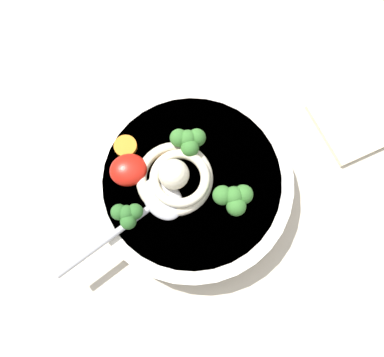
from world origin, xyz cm
name	(u,v)px	position (x,y,z in cm)	size (l,w,h in cm)	color
table_slab	(207,169)	(0.00, 0.00, 1.31)	(98.23, 98.23, 2.63)	#BCB29E
soup_bowl	(192,183)	(-2.90, -2.59, 5.02)	(26.00, 26.00, 4.62)	silver
noodle_pile	(176,177)	(-4.89, -2.37, 8.58)	(10.64, 10.44, 4.28)	beige
soup_spoon	(153,205)	(-8.30, -5.05, 8.05)	(17.06, 10.22, 1.60)	#B7B7BC
chili_sauce_dollop	(128,166)	(-10.46, 0.48, 8.31)	(4.72, 4.24, 2.12)	#B2190F
broccoli_floret_left	(188,141)	(-2.39, 1.67, 9.48)	(4.49, 3.86, 3.55)	#7A9E60
broccoli_floret_right	(127,215)	(-11.46, -5.71, 9.13)	(3.80, 3.27, 3.01)	#7A9E60
broccoli_floret_front	(234,198)	(1.29, -6.68, 9.56)	(4.66, 4.01, 3.68)	#7A9E60
carrot_slice_beside_chili	(126,146)	(-10.35, 3.51, 7.57)	(2.98, 2.98, 0.63)	orange
carrot_slice_rear	(168,162)	(-5.48, 0.09, 7.65)	(2.06, 2.06, 0.79)	orange
folded_napkin	(360,120)	(23.46, 1.81, 3.03)	(12.46, 10.24, 0.80)	beige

